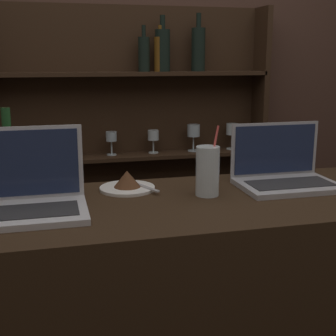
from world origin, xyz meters
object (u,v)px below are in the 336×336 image
at_px(laptop_near, 24,195).
at_px(laptop_far, 284,173).
at_px(wine_bottle_green, 9,162).
at_px(water_glass, 208,171).
at_px(cake_plate, 127,183).

distance_m(laptop_near, laptop_far, 0.86).
bearing_deg(wine_bottle_green, water_glass, -14.05).
xyz_separation_m(laptop_near, wine_bottle_green, (-0.05, 0.19, 0.06)).
bearing_deg(wine_bottle_green, laptop_near, -75.16).
bearing_deg(cake_plate, laptop_far, -8.01).
bearing_deg(water_glass, cake_plate, 152.40).
bearing_deg(water_glass, wine_bottle_green, 165.95).
relative_size(cake_plate, wine_bottle_green, 0.66).
xyz_separation_m(laptop_near, laptop_far, (0.86, 0.09, -0.01)).
bearing_deg(laptop_far, laptop_near, -174.15).
distance_m(laptop_far, wine_bottle_green, 0.92).
height_order(laptop_far, cake_plate, laptop_far).
bearing_deg(water_glass, laptop_near, -176.14).
height_order(cake_plate, water_glass, water_glass).
bearing_deg(laptop_far, water_glass, -170.41).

